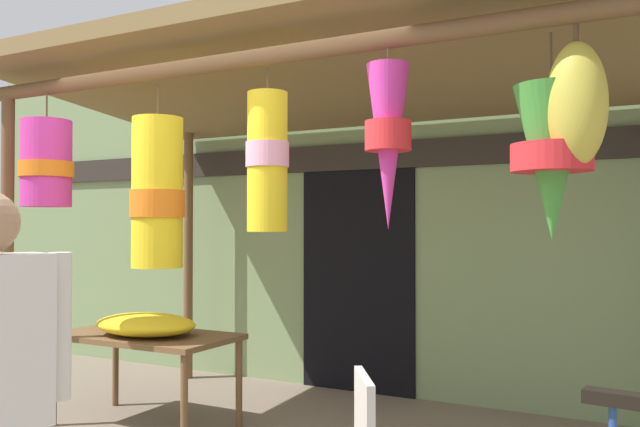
{
  "coord_description": "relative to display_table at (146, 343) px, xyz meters",
  "views": [
    {
      "loc": [
        2.39,
        -2.92,
        1.49
      ],
      "look_at": [
        0.3,
        1.01,
        1.58
      ],
      "focal_mm": 37.13,
      "sensor_mm": 36.0,
      "label": 1
    }
  ],
  "objects": [
    {
      "name": "flower_heap_on_table",
      "position": [
        0.07,
        -0.07,
        0.15
      ],
      "size": [
        0.81,
        0.57,
        0.16
      ],
      "color": "yellow",
      "rests_on": "display_table"
    },
    {
      "name": "shop_facade",
      "position": [
        1.09,
        1.82,
        1.09
      ],
      "size": [
        9.92,
        0.29,
        3.42
      ],
      "color": "#7A9360",
      "rests_on": "ground_plane"
    },
    {
      "name": "market_stall_canopy",
      "position": [
        1.39,
        0.17,
        1.74
      ],
      "size": [
        4.69,
        2.52,
        2.75
      ],
      "color": "brown",
      "rests_on": "ground_plane"
    },
    {
      "name": "display_table",
      "position": [
        0.0,
        0.0,
        0.0
      ],
      "size": [
        1.35,
        0.73,
        0.69
      ],
      "color": "brown",
      "rests_on": "ground_plane"
    }
  ]
}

